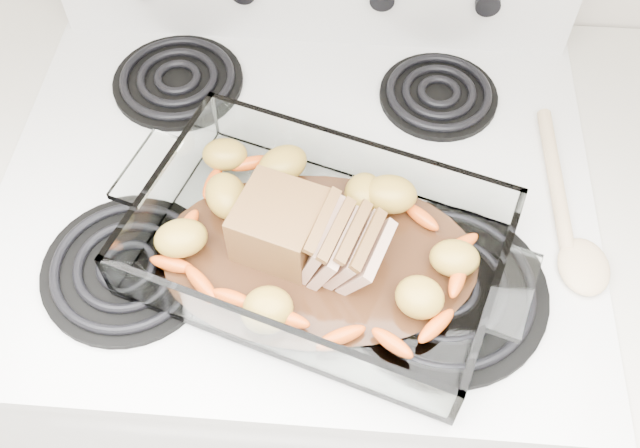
{
  "coord_description": "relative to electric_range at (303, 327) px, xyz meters",
  "views": [
    {
      "loc": [
        0.08,
        1.07,
        1.68
      ],
      "look_at": [
        0.04,
        1.54,
        0.99
      ],
      "focal_mm": 40.0,
      "sensor_mm": 36.0,
      "label": 1
    }
  ],
  "objects": [
    {
      "name": "electric_range",
      "position": [
        0.0,
        0.0,
        0.0
      ],
      "size": [
        0.78,
        0.7,
        1.12
      ],
      "color": "white",
      "rests_on": "ground"
    },
    {
      "name": "baking_dish",
      "position": [
        0.04,
        -0.13,
        0.48
      ],
      "size": [
        0.42,
        0.27,
        0.08
      ],
      "rotation": [
        0.0,
        0.0,
        -0.31
      ],
      "color": "silver",
      "rests_on": "electric_range"
    },
    {
      "name": "pork_roast",
      "position": [
        0.01,
        -0.13,
        0.51
      ],
      "size": [
        0.18,
        0.1,
        0.08
      ],
      "rotation": [
        0.0,
        0.0,
        -0.04
      ],
      "color": "brown",
      "rests_on": "baking_dish"
    },
    {
      "name": "roast_vegetables",
      "position": [
        0.04,
        -0.1,
        0.49
      ],
      "size": [
        0.35,
        0.19,
        0.04
      ],
      "rotation": [
        0.0,
        0.0,
        -0.4
      ],
      "color": "orange",
      "rests_on": "baking_dish"
    },
    {
      "name": "wooden_spoon",
      "position": [
        0.35,
        -0.06,
        0.46
      ],
      "size": [
        0.06,
        0.29,
        0.02
      ],
      "rotation": [
        0.0,
        0.0,
        0.03
      ],
      "color": "beige",
      "rests_on": "electric_range"
    }
  ]
}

